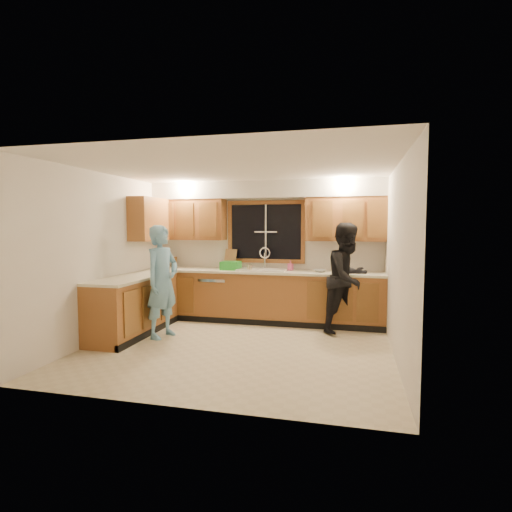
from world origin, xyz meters
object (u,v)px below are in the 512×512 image
Objects in this scene: knife_block at (174,262)px; sink at (262,273)px; dish_crate at (231,266)px; soap_bottle at (290,265)px; man at (162,281)px; stove at (114,313)px; dishwasher at (217,297)px; bowl at (320,271)px; woman at (348,278)px.

sink is at bearing -41.33° from knife_block.
soap_bottle reaches higher than dish_crate.
knife_block is at bearing 33.97° from man.
dish_crate is at bearing -172.15° from soap_bottle.
man reaches higher than stove.
man is at bearing -107.22° from knife_block.
knife_block reaches higher than dishwasher.
stove is at bearing -124.02° from dish_crate.
dishwasher is 0.48× the size of man.
sink reaches higher than bowl.
stove is at bearing -126.51° from knife_block.
knife_block reaches higher than dish_crate.
knife_block is at bearing 89.47° from stove.
knife_block reaches higher than bowl.
bowl is (2.79, -0.19, -0.07)m from knife_block.
dish_crate is (1.22, 1.80, 0.55)m from stove.
dishwasher is at bearing 178.69° from dish_crate.
knife_block is at bearing 168.97° from dishwasher.
knife_block is 1.21m from dish_crate.
dish_crate is at bearing 179.96° from bowl.
stove is 4.58× the size of bowl.
sink is 0.60m from dish_crate.
soap_bottle is at bearing 40.51° from stove.
bowl is (1.86, -0.01, 0.53)m from dishwasher.
woman is 1.13m from soap_bottle.
sink reaches higher than dish_crate.
soap_bottle is (-1.00, 0.51, 0.13)m from woman.
bowl is at bearing -39.85° from knife_block.
sink reaches higher than dishwasher.
stove is 0.51× the size of woman.
soap_bottle is at bearing 14.64° from sink.
bowl is at bearing -15.74° from soap_bottle.
man is 8.69× the size of knife_block.
sink reaches higher than knife_block.
woman is at bearing -45.57° from knife_block.
dish_crate reaches higher than dishwasher.
sink is 2.60m from stove.
man is at bearing -150.24° from bowl.
knife_block is at bearing 178.97° from soap_bottle.
woman is 10.10× the size of soap_bottle.
man is 8.76× the size of bowl.
woman is 8.97× the size of bowl.
man is 1.48m from dish_crate.
knife_block is 2.80m from bowl.
soap_bottle is (1.07, 0.15, 0.01)m from dish_crate.
woman is at bearing 23.68° from stove.
woman is at bearing -9.01° from dishwasher.
stove is 4.54× the size of knife_block.
bowl is at bearing -1.24° from sink.
bowl is at bearing -45.03° from man.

